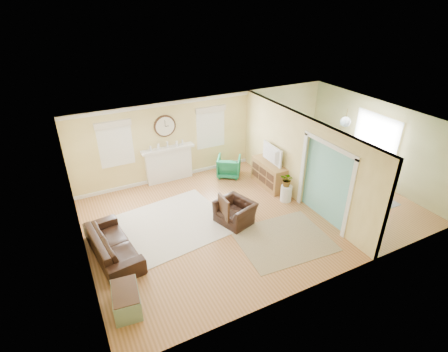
{
  "coord_description": "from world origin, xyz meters",
  "views": [
    {
      "loc": [
        -4.51,
        -7.0,
        5.6
      ],
      "look_at": [
        -0.8,
        0.3,
        1.2
      ],
      "focal_mm": 28.0,
      "sensor_mm": 36.0,
      "label": 1
    }
  ],
  "objects_px": {
    "sofa": "(113,244)",
    "eames_chair": "(235,212)",
    "green_chair": "(229,166)",
    "credenza": "(269,174)",
    "dining_table": "(342,183)"
  },
  "relations": [
    {
      "from": "green_chair",
      "to": "dining_table",
      "type": "bearing_deg",
      "value": 169.01
    },
    {
      "from": "credenza",
      "to": "green_chair",
      "type": "bearing_deg",
      "value": 125.48
    },
    {
      "from": "green_chair",
      "to": "sofa",
      "type": "bearing_deg",
      "value": 62.39
    },
    {
      "from": "eames_chair",
      "to": "dining_table",
      "type": "height_order",
      "value": "dining_table"
    },
    {
      "from": "green_chair",
      "to": "dining_table",
      "type": "xyz_separation_m",
      "value": [
        2.58,
        -2.58,
        0.01
      ]
    },
    {
      "from": "eames_chair",
      "to": "credenza",
      "type": "distance_m",
      "value": 2.3
    },
    {
      "from": "eames_chair",
      "to": "green_chair",
      "type": "xyz_separation_m",
      "value": [
        1.08,
        2.43,
        0.04
      ]
    },
    {
      "from": "dining_table",
      "to": "green_chair",
      "type": "bearing_deg",
      "value": 56.44
    },
    {
      "from": "sofa",
      "to": "eames_chair",
      "type": "xyz_separation_m",
      "value": [
        3.21,
        -0.12,
        0.0
      ]
    },
    {
      "from": "credenza",
      "to": "dining_table",
      "type": "relative_size",
      "value": 0.7
    },
    {
      "from": "eames_chair",
      "to": "green_chair",
      "type": "relative_size",
      "value": 1.25
    },
    {
      "from": "dining_table",
      "to": "sofa",
      "type": "bearing_deg",
      "value": 99.25
    },
    {
      "from": "credenza",
      "to": "dining_table",
      "type": "bearing_deg",
      "value": -39.07
    },
    {
      "from": "green_chair",
      "to": "credenza",
      "type": "xyz_separation_m",
      "value": [
        0.83,
        -1.16,
        0.06
      ]
    },
    {
      "from": "eames_chair",
      "to": "dining_table",
      "type": "relative_size",
      "value": 0.48
    }
  ]
}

